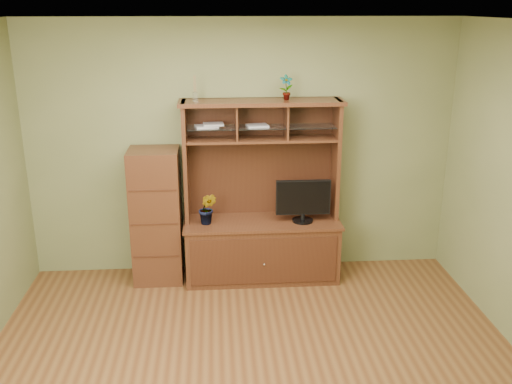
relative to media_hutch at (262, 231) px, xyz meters
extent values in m
cube|color=#583319|center=(-0.19, -1.73, -0.53)|extent=(4.50, 4.00, 0.02)
cube|color=white|center=(-0.19, -1.73, 2.19)|extent=(4.50, 4.00, 0.02)
cube|color=olive|center=(-0.19, 0.28, 0.83)|extent=(4.50, 0.02, 2.70)
cube|color=#3F2112|center=(0.00, -0.02, -0.21)|extent=(1.60, 0.55, 0.62)
cube|color=#37190F|center=(0.00, -0.30, -0.21)|extent=(1.50, 0.01, 0.50)
sphere|color=silver|center=(0.00, -0.32, -0.24)|extent=(0.02, 0.02, 0.02)
cube|color=#3F2112|center=(0.00, -0.02, 0.11)|extent=(1.64, 0.59, 0.03)
cube|color=#3F2112|center=(-0.78, 0.08, 0.75)|extent=(0.04, 0.35, 1.25)
cube|color=#3F2112|center=(0.78, 0.08, 0.75)|extent=(0.04, 0.35, 1.25)
cube|color=#37190F|center=(0.00, 0.24, 0.75)|extent=(1.52, 0.02, 1.25)
cube|color=#3F2112|center=(0.00, 0.08, 1.36)|extent=(1.66, 0.40, 0.04)
cube|color=#3F2112|center=(0.00, 0.08, 0.98)|extent=(1.52, 0.32, 0.02)
cube|color=#3F2112|center=(-0.25, 0.08, 1.16)|extent=(0.02, 0.31, 0.35)
cube|color=#3F2112|center=(0.25, 0.08, 1.16)|extent=(0.02, 0.31, 0.35)
cube|color=silver|center=(0.00, 0.07, 1.11)|extent=(1.50, 0.27, 0.01)
cylinder|color=black|center=(0.42, -0.08, 0.14)|extent=(0.22, 0.22, 0.02)
cylinder|color=black|center=(0.42, -0.08, 0.18)|extent=(0.04, 0.04, 0.07)
cube|color=black|center=(0.42, -0.08, 0.39)|extent=(0.57, 0.05, 0.37)
imported|color=#25541D|center=(-0.57, -0.08, 0.30)|extent=(0.22, 0.20, 0.34)
imported|color=#2B5D20|center=(0.25, 0.08, 1.50)|extent=(0.14, 0.11, 0.25)
cylinder|color=silver|center=(-0.66, 0.08, 1.42)|extent=(0.05, 0.05, 0.09)
cylinder|color=#9C7D4E|center=(-0.66, 0.08, 1.55)|extent=(0.03, 0.03, 0.16)
cube|color=silver|center=(-0.56, 0.08, 1.12)|extent=(0.25, 0.21, 0.02)
cube|color=silver|center=(-0.49, 0.08, 1.14)|extent=(0.21, 0.17, 0.02)
cube|color=silver|center=(-0.04, 0.08, 1.12)|extent=(0.23, 0.20, 0.02)
cube|color=#3F2112|center=(-1.10, 0.02, 0.19)|extent=(0.51, 0.46, 1.42)
cube|color=#37190F|center=(-1.10, -0.21, -0.17)|extent=(0.47, 0.01, 0.02)
cube|color=#37190F|center=(-1.10, -0.21, 0.19)|extent=(0.47, 0.01, 0.01)
cube|color=#37190F|center=(-1.10, -0.21, 0.55)|extent=(0.47, 0.01, 0.02)
camera|label=1|loc=(-0.47, -5.60, 2.29)|focal=40.00mm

